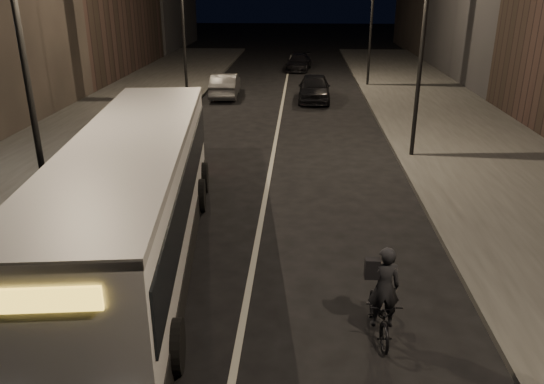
# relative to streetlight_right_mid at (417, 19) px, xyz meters

# --- Properties ---
(ground) EXTENTS (180.00, 180.00, 0.00)m
(ground) POSITION_rel_streetlight_right_mid_xyz_m (-5.33, -12.00, -5.36)
(ground) COLOR black
(ground) RESTS_ON ground
(sidewalk_right) EXTENTS (7.00, 70.00, 0.16)m
(sidewalk_right) POSITION_rel_streetlight_right_mid_xyz_m (3.17, 2.00, -5.28)
(sidewalk_right) COLOR #323230
(sidewalk_right) RESTS_ON ground
(sidewalk_left) EXTENTS (7.00, 70.00, 0.16)m
(sidewalk_left) POSITION_rel_streetlight_right_mid_xyz_m (-13.83, 2.00, -5.28)
(sidewalk_left) COLOR #323230
(sidewalk_left) RESTS_ON ground
(streetlight_right_mid) EXTENTS (1.20, 0.44, 8.12)m
(streetlight_right_mid) POSITION_rel_streetlight_right_mid_xyz_m (0.00, 0.00, 0.00)
(streetlight_right_mid) COLOR black
(streetlight_right_mid) RESTS_ON sidewalk_right
(streetlight_right_far) EXTENTS (1.20, 0.44, 8.12)m
(streetlight_right_far) POSITION_rel_streetlight_right_mid_xyz_m (0.00, 16.00, 0.00)
(streetlight_right_far) COLOR black
(streetlight_right_far) RESTS_ON sidewalk_right
(streetlight_left_near) EXTENTS (1.20, 0.44, 8.12)m
(streetlight_left_near) POSITION_rel_streetlight_right_mid_xyz_m (-10.66, -8.00, 0.00)
(streetlight_left_near) COLOR black
(streetlight_left_near) RESTS_ON sidewalk_left
(streetlight_left_far) EXTENTS (1.20, 0.44, 8.12)m
(streetlight_left_far) POSITION_rel_streetlight_right_mid_xyz_m (-10.66, 10.00, 0.00)
(streetlight_left_far) COLOR black
(streetlight_left_far) RESTS_ON sidewalk_left
(city_bus) EXTENTS (4.00, 12.39, 3.29)m
(city_bus) POSITION_rel_streetlight_right_mid_xyz_m (-8.18, -8.93, -3.57)
(city_bus) COLOR silver
(city_bus) RESTS_ON ground
(cyclist_on_bicycle) EXTENTS (0.73, 1.81, 2.04)m
(cyclist_on_bicycle) POSITION_rel_streetlight_right_mid_xyz_m (-2.56, -11.76, -4.68)
(cyclist_on_bicycle) COLOR black
(cyclist_on_bicycle) RESTS_ON ground
(car_near) EXTENTS (1.94, 4.63, 1.57)m
(car_near) POSITION_rel_streetlight_right_mid_xyz_m (-3.46, 11.04, -4.58)
(car_near) COLOR black
(car_near) RESTS_ON ground
(car_mid) EXTENTS (1.77, 4.57, 1.48)m
(car_mid) POSITION_rel_streetlight_right_mid_xyz_m (-8.93, 11.86, -4.62)
(car_mid) COLOR #343537
(car_mid) RESTS_ON ground
(car_far) EXTENTS (2.25, 4.54, 1.27)m
(car_far) POSITION_rel_streetlight_right_mid_xyz_m (-4.49, 23.11, -4.73)
(car_far) COLOR black
(car_far) RESTS_ON ground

